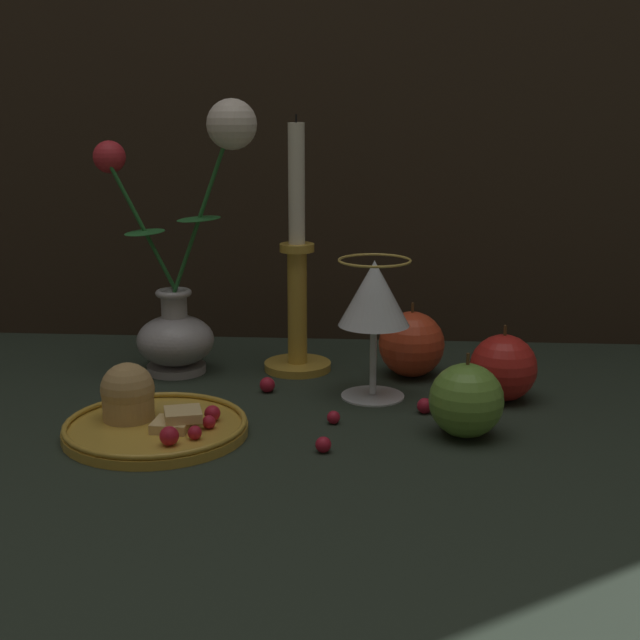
{
  "coord_description": "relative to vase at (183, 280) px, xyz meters",
  "views": [
    {
      "loc": [
        0.11,
        -0.97,
        0.34
      ],
      "look_at": [
        0.04,
        0.01,
        0.1
      ],
      "focal_mm": 50.0,
      "sensor_mm": 36.0,
      "label": 1
    }
  ],
  "objects": [
    {
      "name": "apple_near_glass",
      "position": [
        0.34,
        -0.2,
        -0.08
      ],
      "size": [
        0.08,
        0.08,
        0.09
      ],
      "color": "#669938",
      "rests_on": "ground_plane"
    },
    {
      "name": "berry_by_glass_stem",
      "position": [
        0.3,
        -0.14,
        -0.11
      ],
      "size": [
        0.02,
        0.02,
        0.02
      ],
      "primitive_type": "sphere",
      "color": "#AD192D",
      "rests_on": "ground_plane"
    },
    {
      "name": "candlestick",
      "position": [
        0.15,
        0.02,
        -0.01
      ],
      "size": [
        0.09,
        0.09,
        0.33
      ],
      "color": "gold",
      "rests_on": "ground_plane"
    },
    {
      "name": "berry_near_plate",
      "position": [
        0.12,
        -0.08,
        -0.11
      ],
      "size": [
        0.02,
        0.02,
        0.02
      ],
      "primitive_type": "sphere",
      "color": "#AD192D",
      "rests_on": "ground_plane"
    },
    {
      "name": "wine_glass",
      "position": [
        0.24,
        -0.08,
        -0.0
      ],
      "size": [
        0.08,
        0.08,
        0.17
      ],
      "color": "silver",
      "rests_on": "ground_plane"
    },
    {
      "name": "ground_plane",
      "position": [
        0.14,
        -0.12,
        -0.12
      ],
      "size": [
        2.4,
        2.4,
        0.0
      ],
      "primitive_type": "plane",
      "color": "#232D23",
      "rests_on": "ground"
    },
    {
      "name": "plate_with_pastries",
      "position": [
        0.01,
        -0.22,
        -0.1
      ],
      "size": [
        0.19,
        0.19,
        0.07
      ],
      "color": "gold",
      "rests_on": "ground_plane"
    },
    {
      "name": "berry_front_center",
      "position": [
        0.2,
        -0.26,
        -0.11
      ],
      "size": [
        0.02,
        0.02,
        0.02
      ],
      "primitive_type": "sphere",
      "color": "#AD192D",
      "rests_on": "ground_plane"
    },
    {
      "name": "berry_far_right",
      "position": [
        -0.05,
        -0.12,
        -0.11
      ],
      "size": [
        0.02,
        0.02,
        0.02
      ],
      "primitive_type": "sphere",
      "color": "#AD192D",
      "rests_on": "ground_plane"
    },
    {
      "name": "apple_beside_vase",
      "position": [
        0.39,
        -0.08,
        -0.08
      ],
      "size": [
        0.08,
        0.08,
        0.09
      ],
      "color": "red",
      "rests_on": "ground_plane"
    },
    {
      "name": "vase",
      "position": [
        0.0,
        0.0,
        0.0
      ],
      "size": [
        0.21,
        0.1,
        0.35
      ],
      "color": "#A3A3A8",
      "rests_on": "ground_plane"
    },
    {
      "name": "apple_at_table_edge",
      "position": [
        0.29,
        0.0,
        -0.08
      ],
      "size": [
        0.08,
        0.08,
        0.1
      ],
      "color": "#D14223",
      "rests_on": "ground_plane"
    },
    {
      "name": "berry_under_candlestick",
      "position": [
        0.2,
        -0.18,
        -0.11
      ],
      "size": [
        0.01,
        0.01,
        0.01
      ],
      "primitive_type": "sphere",
      "color": "#AD192D",
      "rests_on": "ground_plane"
    }
  ]
}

